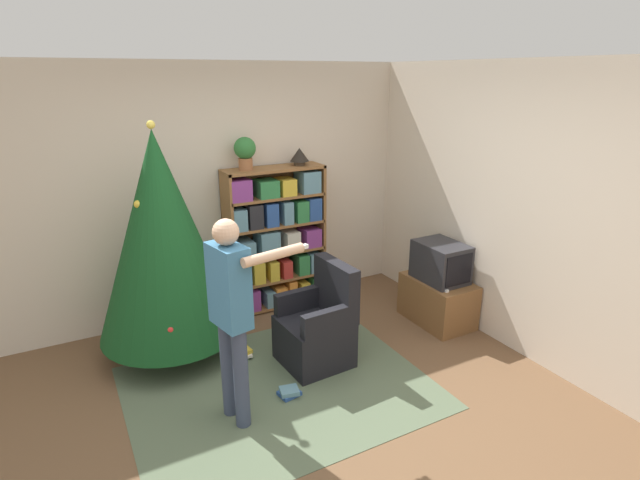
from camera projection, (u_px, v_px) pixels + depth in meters
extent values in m
plane|color=brown|center=(314.00, 418.00, 3.77)|extent=(14.00, 14.00, 0.00)
cube|color=beige|center=(216.00, 193.00, 5.17)|extent=(8.00, 0.10, 2.60)
cube|color=beige|center=(534.00, 216.00, 4.33)|extent=(0.10, 8.00, 2.60)
cube|color=#56664C|center=(279.00, 387.00, 4.14)|extent=(2.38, 1.91, 0.01)
cube|color=brown|center=(229.00, 246.00, 5.16)|extent=(0.03, 0.33, 1.55)
cube|color=brown|center=(318.00, 232.00, 5.63)|extent=(0.03, 0.33, 1.55)
cube|color=brown|center=(273.00, 169.00, 5.15)|extent=(1.07, 0.33, 0.03)
cube|color=brown|center=(270.00, 235.00, 5.53)|extent=(1.07, 0.01, 1.55)
cube|color=brown|center=(277.00, 301.00, 5.63)|extent=(1.04, 0.33, 0.03)
cube|color=#5B899E|center=(241.00, 301.00, 5.36)|extent=(0.12, 0.24, 0.21)
cube|color=#843889|center=(253.00, 298.00, 5.43)|extent=(0.09, 0.26, 0.23)
cube|color=#5B899E|center=(267.00, 296.00, 5.52)|extent=(0.11, 0.29, 0.17)
cube|color=orange|center=(277.00, 293.00, 5.57)|extent=(0.13, 0.29, 0.20)
cube|color=orange|center=(288.00, 288.00, 5.64)|extent=(0.09, 0.31, 0.25)
cube|color=gold|center=(301.00, 288.00, 5.70)|extent=(0.11, 0.28, 0.20)
cube|color=#2D7A42|center=(313.00, 284.00, 5.75)|extent=(0.12, 0.24, 0.24)
cube|color=brown|center=(277.00, 276.00, 5.53)|extent=(1.04, 0.33, 0.03)
cube|color=#5B899E|center=(241.00, 274.00, 5.29)|extent=(0.12, 0.29, 0.21)
cube|color=gold|center=(256.00, 271.00, 5.35)|extent=(0.13, 0.26, 0.23)
cube|color=gold|center=(270.00, 269.00, 5.43)|extent=(0.10, 0.27, 0.21)
cube|color=#B22D28|center=(283.00, 266.00, 5.52)|extent=(0.11, 0.30, 0.19)
cube|color=#2D7A42|center=(300.00, 263.00, 5.59)|extent=(0.13, 0.26, 0.22)
cube|color=#5B899E|center=(311.00, 260.00, 5.68)|extent=(0.14, 0.31, 0.22)
cube|color=brown|center=(276.00, 251.00, 5.44)|extent=(1.04, 0.33, 0.03)
cube|color=#5B899E|center=(242.00, 248.00, 5.22)|extent=(0.20, 0.31, 0.17)
cube|color=#5B899E|center=(267.00, 241.00, 5.31)|extent=(0.21, 0.26, 0.24)
cube|color=beige|center=(289.00, 239.00, 5.45)|extent=(0.16, 0.30, 0.20)
cube|color=#843889|center=(309.00, 236.00, 5.54)|extent=(0.19, 0.25, 0.20)
cube|color=brown|center=(275.00, 224.00, 5.34)|extent=(1.04, 0.33, 0.03)
cube|color=#5B899E|center=(237.00, 219.00, 5.08)|extent=(0.14, 0.28, 0.22)
cube|color=#232328|center=(252.00, 215.00, 5.15)|extent=(0.15, 0.28, 0.25)
cube|color=#284C93|center=(268.00, 213.00, 5.25)|extent=(0.13, 0.31, 0.24)
cube|color=#5B899E|center=(284.00, 211.00, 5.31)|extent=(0.11, 0.27, 0.24)
cube|color=#2D7A42|center=(298.00, 210.00, 5.40)|extent=(0.14, 0.28, 0.23)
cube|color=#284C93|center=(310.00, 207.00, 5.47)|extent=(0.15, 0.29, 0.24)
cube|color=brown|center=(274.00, 196.00, 5.24)|extent=(1.04, 0.33, 0.03)
cube|color=#843889|center=(238.00, 189.00, 5.00)|extent=(0.21, 0.29, 0.21)
cube|color=#2D7A42|center=(266.00, 188.00, 5.13)|extent=(0.21, 0.25, 0.18)
cube|color=gold|center=(286.00, 186.00, 5.22)|extent=(0.16, 0.23, 0.17)
cube|color=#5B899E|center=(307.00, 181.00, 5.34)|extent=(0.21, 0.25, 0.23)
cube|color=brown|center=(437.00, 301.00, 5.18)|extent=(0.47, 0.74, 0.47)
cube|color=#28282D|center=(441.00, 262.00, 5.04)|extent=(0.39, 0.52, 0.39)
cube|color=black|center=(459.00, 270.00, 4.82)|extent=(0.32, 0.01, 0.31)
cube|color=white|center=(443.00, 289.00, 4.85)|extent=(0.04, 0.12, 0.02)
cylinder|color=#4C3323|center=(174.00, 347.00, 4.65)|extent=(0.36, 0.36, 0.10)
cylinder|color=brown|center=(173.00, 337.00, 4.62)|extent=(0.08, 0.08, 0.12)
cone|color=#14471E|center=(162.00, 236.00, 4.31)|extent=(1.24, 1.24, 1.83)
sphere|color=silver|center=(182.00, 205.00, 4.37)|extent=(0.07, 0.07, 0.07)
sphere|color=silver|center=(175.00, 214.00, 4.50)|extent=(0.06, 0.06, 0.06)
sphere|color=#335BB2|center=(157.00, 164.00, 4.21)|extent=(0.05, 0.05, 0.05)
sphere|color=red|center=(171.00, 329.00, 4.06)|extent=(0.06, 0.06, 0.06)
sphere|color=gold|center=(138.00, 204.00, 4.07)|extent=(0.07, 0.07, 0.07)
sphere|color=#B74C93|center=(129.00, 293.00, 4.72)|extent=(0.06, 0.06, 0.06)
sphere|color=#E5CC4C|center=(151.00, 125.00, 4.01)|extent=(0.07, 0.07, 0.07)
cube|color=black|center=(314.00, 341.00, 4.44)|extent=(0.59, 0.59, 0.42)
cube|color=black|center=(336.00, 288.00, 4.41)|extent=(0.15, 0.57, 0.50)
cube|color=black|center=(300.00, 300.00, 4.53)|extent=(0.51, 0.11, 0.20)
cube|color=black|center=(329.00, 321.00, 4.15)|extent=(0.51, 0.11, 0.20)
cylinder|color=#38425B|center=(228.00, 368.00, 3.71)|extent=(0.11, 0.11, 0.79)
cylinder|color=#38425B|center=(241.00, 378.00, 3.58)|extent=(0.11, 0.11, 0.79)
cube|color=teal|center=(229.00, 286.00, 3.42)|extent=(0.24, 0.35, 0.59)
cylinder|color=#DBAD89|center=(215.00, 281.00, 3.58)|extent=(0.07, 0.07, 0.48)
cylinder|color=#DBAD89|center=(274.00, 255.00, 3.36)|extent=(0.48, 0.17, 0.07)
cube|color=white|center=(302.00, 247.00, 3.50)|extent=(0.12, 0.06, 0.03)
sphere|color=#DBAD89|center=(226.00, 232.00, 3.30)|extent=(0.18, 0.18, 0.18)
cylinder|color=#935B38|center=(246.00, 164.00, 4.99)|extent=(0.14, 0.14, 0.12)
sphere|color=#2D7033|center=(245.00, 148.00, 4.94)|extent=(0.22, 0.22, 0.22)
cylinder|color=#473828|center=(300.00, 163.00, 5.28)|extent=(0.12, 0.12, 0.04)
cone|color=black|center=(299.00, 155.00, 5.25)|extent=(0.20, 0.20, 0.14)
cube|color=#5B899E|center=(243.00, 356.00, 4.58)|extent=(0.16, 0.12, 0.03)
cube|color=beige|center=(242.00, 354.00, 4.56)|extent=(0.21, 0.18, 0.02)
cube|color=gold|center=(241.00, 352.00, 4.55)|extent=(0.20, 0.15, 0.03)
cube|color=#284C93|center=(289.00, 393.00, 4.03)|extent=(0.18, 0.16, 0.03)
cube|color=#5B899E|center=(289.00, 391.00, 4.01)|extent=(0.17, 0.16, 0.03)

